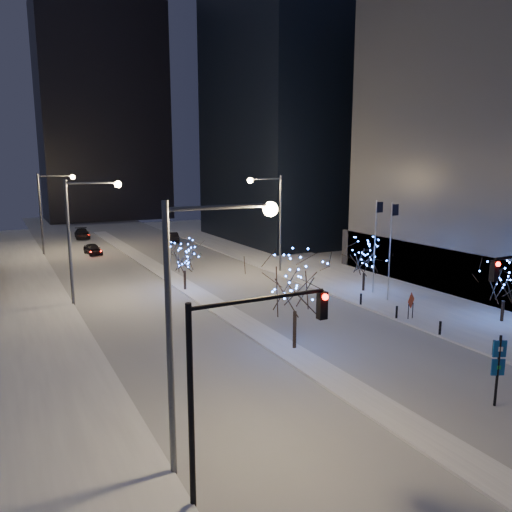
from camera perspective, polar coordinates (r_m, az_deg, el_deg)
ground at (r=23.40m, az=17.78°, el=-18.62°), size 160.00×160.00×0.00m
road at (r=52.46m, az=-10.48°, el=-1.96°), size 20.00×130.00×0.02m
median at (r=47.81m, az=-8.69°, el=-3.05°), size 2.00×80.00×0.15m
east_sidewalk at (r=46.71m, az=13.30°, el=-3.54°), size 10.00×90.00×0.15m
west_sidewalk at (r=35.79m, az=-24.97°, el=-8.60°), size 8.00×90.00×0.15m
horizon_block at (r=108.51m, az=-17.11°, el=15.27°), size 24.00×14.00×42.00m
street_lamp_w_near at (r=17.75m, az=-6.72°, el=-4.91°), size 4.40×0.56×10.00m
street_lamp_w_mid at (r=41.72m, az=-19.24°, el=3.47°), size 4.40×0.56×10.00m
street_lamp_w_far at (r=66.45m, az=-22.56°, el=5.68°), size 4.40×0.56×10.00m
street_lamp_east at (r=50.88m, az=1.93°, el=5.17°), size 3.90×0.56×10.00m
traffic_signal_west at (r=16.76m, az=-2.43°, el=-12.09°), size 5.26×0.43×7.00m
flagpoles at (r=42.71m, az=14.32°, el=1.58°), size 1.35×2.60×8.00m
bollards at (r=36.40m, az=17.95°, el=-6.93°), size 0.16×12.16×0.90m
car_near at (r=65.40m, az=-18.14°, el=0.75°), size 1.99×4.13×1.36m
car_mid at (r=72.79m, az=-9.62°, el=2.12°), size 2.24×4.65×1.47m
car_far at (r=80.04m, az=-19.25°, el=2.42°), size 2.42×5.15×1.45m
holiday_tree_median_near at (r=29.79m, az=4.51°, el=-3.04°), size 4.99×4.99×6.23m
holiday_tree_median_far at (r=44.42m, az=-8.20°, el=-0.13°), size 4.08×4.08×4.41m
holiday_tree_plaza_near at (r=39.20m, az=26.59°, el=-2.71°), size 4.38×4.38×4.45m
holiday_tree_plaza_far at (r=44.57m, az=12.31°, el=-0.11°), size 3.92×3.92×4.73m
wayfinding_sign at (r=26.06m, az=25.96°, el=-10.95°), size 0.59×0.33×3.47m
construction_sign at (r=37.73m, az=17.30°, el=-5.14°), size 1.09×0.53×1.95m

